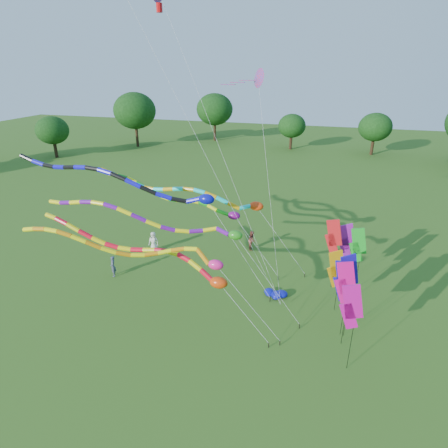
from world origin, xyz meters
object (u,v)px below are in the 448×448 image
(person_c, at_px, (252,240))
(tube_kite_red, at_px, (153,255))
(person_b, at_px, (113,266))
(tube_kite_orange, at_px, (145,251))
(blue_nylon_heap, at_px, (275,294))
(person_a, at_px, (154,242))

(person_c, bearing_deg, tube_kite_red, 147.18)
(tube_kite_red, xyz_separation_m, person_b, (-4.89, 3.11, -3.20))
(tube_kite_orange, distance_m, person_c, 13.08)
(person_b, distance_m, person_c, 11.00)
(tube_kite_orange, relative_size, person_b, 8.34)
(tube_kite_orange, xyz_separation_m, blue_nylon_heap, (6.00, 5.62, -5.11))
(person_c, bearing_deg, blue_nylon_heap, -167.50)
(person_c, bearing_deg, tube_kite_orange, 153.01)
(blue_nylon_heap, bearing_deg, person_b, -177.01)
(person_a, relative_size, person_c, 1.03)
(blue_nylon_heap, height_order, person_c, person_c)
(tube_kite_red, height_order, blue_nylon_heap, tube_kite_red)
(tube_kite_orange, xyz_separation_m, person_c, (3.09, 11.88, -4.51))
(tube_kite_red, height_order, tube_kite_orange, tube_kite_orange)
(person_a, bearing_deg, person_b, -112.25)
(tube_kite_orange, bearing_deg, person_c, 66.46)
(blue_nylon_heap, bearing_deg, person_c, 114.91)
(person_a, height_order, person_c, person_a)
(blue_nylon_heap, bearing_deg, tube_kite_red, -150.72)
(blue_nylon_heap, distance_m, person_c, 6.93)
(tube_kite_red, distance_m, person_a, 8.98)
(tube_kite_orange, xyz_separation_m, person_a, (-4.47, 9.38, -4.49))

